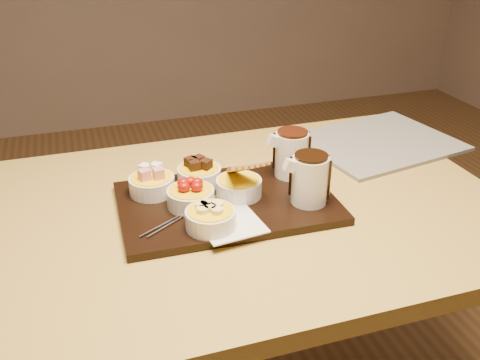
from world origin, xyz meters
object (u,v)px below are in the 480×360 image
object	(u,v)px
bowl_strawberries	(191,198)
pitcher_milk_chocolate	(292,155)
pitcher_dark_chocolate	(310,180)
newspaper	(378,142)
serving_board	(227,203)
dining_table	(233,243)

from	to	relation	value
bowl_strawberries	pitcher_milk_chocolate	xyz separation A→B (m)	(0.26, 0.07, 0.03)
pitcher_dark_chocolate	newspaper	bearing A→B (deg)	39.88
serving_board	newspaper	world-z (taller)	serving_board
pitcher_dark_chocolate	newspaper	distance (m)	0.43
dining_table	serving_board	bearing A→B (deg)	172.04
dining_table	bowl_strawberries	xyz separation A→B (m)	(-0.09, -0.00, 0.14)
bowl_strawberries	newspaper	distance (m)	0.61
pitcher_dark_chocolate	pitcher_milk_chocolate	size ratio (longest dim) A/B	1.00
bowl_strawberries	dining_table	bearing A→B (deg)	0.66
pitcher_milk_chocolate	newspaper	xyz separation A→B (m)	(0.32, 0.13, -0.07)
serving_board	pitcher_dark_chocolate	world-z (taller)	pitcher_dark_chocolate
pitcher_dark_chocolate	pitcher_milk_chocolate	xyz separation A→B (m)	(0.01, 0.13, 0.00)
serving_board	bowl_strawberries	distance (m)	0.08
pitcher_dark_chocolate	bowl_strawberries	bearing A→B (deg)	167.35
dining_table	serving_board	size ratio (longest dim) A/B	2.61
pitcher_dark_chocolate	newspaper	size ratio (longest dim) A/B	0.27
newspaper	pitcher_dark_chocolate	bearing A→B (deg)	-151.80
serving_board	pitcher_dark_chocolate	size ratio (longest dim) A/B	4.38
serving_board	pitcher_milk_chocolate	xyz separation A→B (m)	(0.18, 0.07, 0.06)
pitcher_dark_chocolate	pitcher_milk_chocolate	distance (m)	0.13
dining_table	newspaper	world-z (taller)	newspaper
newspaper	bowl_strawberries	bearing A→B (deg)	-170.99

